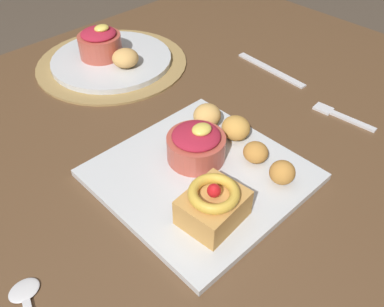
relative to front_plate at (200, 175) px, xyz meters
The scene contains 14 objects.
dining_table 0.15m from the front_plate, 125.50° to the left, with size 1.58×1.07×0.73m.
woven_placemat 0.42m from the front_plate, 74.42° to the left, with size 0.35×0.35×0.01m, color #997A47.
front_plate is the anchor object (origin of this frame).
cake_slice 0.10m from the front_plate, 124.14° to the right, with size 0.10×0.08×0.07m.
berry_ramekin 0.05m from the front_plate, 56.94° to the left, with size 0.10×0.10×0.07m.
fritter_front 0.13m from the front_plate, 40.08° to the left, with size 0.05×0.05×0.04m, color tan.
fritter_middle 0.13m from the front_plate, 52.51° to the right, with size 0.04×0.04×0.04m, color #BC7F38.
fritter_back 0.10m from the front_plate, 25.69° to the right, with size 0.04×0.04×0.03m, color #BC7F38.
fritter_extra 0.11m from the front_plate, 11.30° to the left, with size 0.05×0.05×0.04m, color gold.
back_plate 0.42m from the front_plate, 74.42° to the left, with size 0.28×0.28×0.01m, color silver.
back_ramekin 0.45m from the front_plate, 76.53° to the left, with size 0.10×0.10×0.07m.
back_pastry 0.37m from the front_plate, 71.94° to the left, with size 0.06×0.06×0.04m, color tan.
fork 0.32m from the front_plate, 12.07° to the right, with size 0.03×0.13×0.00m.
knife 0.38m from the front_plate, 20.67° to the left, with size 0.19×0.02×0.00m, color silver.
Camera 1 is at (-0.27, -0.43, 1.21)m, focal length 38.34 mm.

